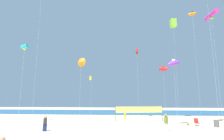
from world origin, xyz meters
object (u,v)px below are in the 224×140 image
folding_beach_chair (197,122)px  kite_red_tube (137,52)px  beachgoer_sage_shirt (125,114)px  kite_red_inflatable (163,69)px  kite_magenta_tube (211,15)px  volleyball_net (139,110)px  kite_lime_box (173,23)px  kite_cyan_tube (25,47)px  kite_violet_inflatable (174,63)px  kite_orange_inflatable (192,14)px  kite_yellow_delta (91,78)px  trash_barrel (216,124)px  beach_handbag (188,124)px  beachgoer_olive_shirt (166,122)px  kite_orange_delta (81,62)px  beachgoer_charcoal_shirt (45,123)px

folding_beach_chair → kite_red_tube: bearing=175.0°
beachgoer_sage_shirt → kite_red_inflatable: size_ratio=0.18×
kite_magenta_tube → kite_red_tube: (-10.21, 7.31, -2.96)m
volleyball_net → kite_lime_box: 16.70m
kite_cyan_tube → kite_violet_inflatable: bearing=-0.6°
beachgoer_sage_shirt → kite_orange_inflatable: size_ratio=0.08×
volleyball_net → kite_yellow_delta: bearing=136.9°
folding_beach_chair → kite_red_tube: (-6.79, 7.98, 11.54)m
folding_beach_chair → kite_magenta_tube: 14.92m
kite_magenta_tube → kite_cyan_tube: (-26.75, -1.32, -4.19)m
kite_yellow_delta → folding_beach_chair: bearing=-37.7°
volleyball_net → kite_red_inflatable: kite_red_inflatable is taller
beachgoer_sage_shirt → kite_lime_box: size_ratio=0.10×
kite_violet_inflatable → kite_red_tube: size_ratio=0.69×
kite_orange_inflatable → trash_barrel: bearing=-102.8°
beach_handbag → kite_cyan_tube: kite_cyan_tube is taller
kite_magenta_tube → beachgoer_olive_shirt: bearing=-147.3°
kite_cyan_tube → kite_red_inflatable: 22.63m
folding_beach_chair → kite_magenta_tube: size_ratio=0.06×
trash_barrel → kite_orange_delta: (-16.82, 0.66, 7.93)m
beachgoer_charcoal_shirt → kite_magenta_tube: size_ratio=0.10×
folding_beach_chair → kite_red_tube: 15.59m
trash_barrel → kite_orange_inflatable: kite_orange_inflatable is taller
kite_yellow_delta → beachgoer_charcoal_shirt: bearing=-91.8°
beachgoer_olive_shirt → kite_magenta_tube: 16.94m
beachgoer_sage_shirt → kite_violet_inflatable: 12.19m
kite_orange_delta → beachgoer_charcoal_shirt: bearing=-110.6°
kite_orange_inflatable → kite_orange_delta: bearing=-151.7°
kite_lime_box → kite_cyan_tube: kite_lime_box is taller
folding_beach_chair → volleyball_net: bearing=-164.1°
kite_red_inflatable → kite_lime_box: bearing=-21.5°
kite_orange_inflatable → kite_cyan_tube: size_ratio=1.85×
beachgoer_charcoal_shirt → kite_yellow_delta: kite_yellow_delta is taller
beachgoer_olive_shirt → kite_orange_inflatable: 25.56m
kite_lime_box → kite_red_inflatable: kite_lime_box is taller
beachgoer_olive_shirt → kite_red_inflatable: kite_red_inflatable is taller
beachgoer_charcoal_shirt → beachgoer_olive_shirt: bearing=-172.2°
volleyball_net → trash_barrel: bearing=-28.7°
kite_yellow_delta → kite_violet_inflatable: (13.84, -13.52, 0.06)m
folding_beach_chair → volleyball_net: size_ratio=0.12×
trash_barrel → beach_handbag: (-2.87, 1.17, -0.30)m
volleyball_net → kite_orange_delta: bearing=-152.7°
kite_yellow_delta → kite_red_tube: size_ratio=0.68×
beachgoer_charcoal_shirt → kite_violet_inflatable: 16.74m
kite_orange_delta → kite_red_inflatable: 14.87m
beachgoer_charcoal_shirt → kite_cyan_tube: size_ratio=0.14×
kite_yellow_delta → kite_red_inflatable: kite_red_inflatable is taller
beachgoer_sage_shirt → trash_barrel: (10.96, -7.76, -0.48)m
beachgoer_sage_shirt → kite_cyan_tube: bearing=104.0°
kite_yellow_delta → kite_violet_inflatable: size_ratio=0.98×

